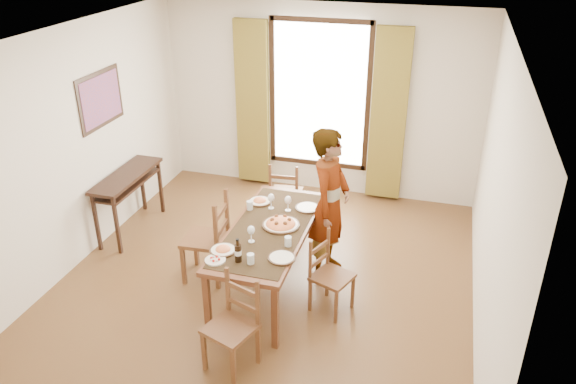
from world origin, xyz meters
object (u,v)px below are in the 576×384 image
(console_table, at_px, (127,182))
(pasta_platter, at_px, (281,222))
(dining_table, at_px, (270,233))
(man, at_px, (330,204))

(console_table, relative_size, pasta_platter, 3.00)
(console_table, distance_m, dining_table, 2.22)
(console_table, xyz_separation_m, dining_table, (2.11, -0.70, 0.00))
(dining_table, height_order, man, man)
(dining_table, height_order, pasta_platter, pasta_platter)
(man, bearing_deg, pasta_platter, 139.92)
(console_table, distance_m, man, 2.67)
(man, xyz_separation_m, pasta_platter, (-0.44, -0.40, -0.07))
(console_table, bearing_deg, pasta_platter, -15.90)
(console_table, bearing_deg, man, -4.91)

